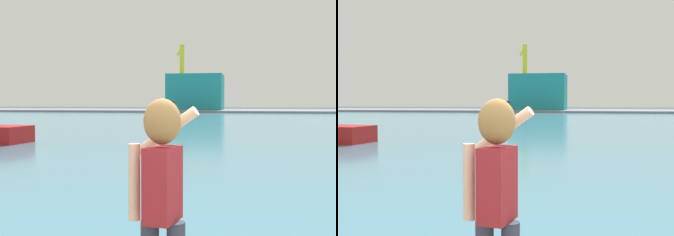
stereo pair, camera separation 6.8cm
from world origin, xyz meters
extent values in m
plane|color=#334751|center=(0.00, 50.00, 0.00)|extent=(220.00, 220.00, 0.00)
cube|color=teal|center=(0.00, 52.00, 0.01)|extent=(140.00, 100.00, 0.02)
cube|color=gray|center=(0.00, 92.00, 0.22)|extent=(140.00, 20.00, 0.44)
cube|color=maroon|center=(-0.72, 0.70, 1.78)|extent=(0.26, 0.37, 0.56)
sphere|color=#E0B293|center=(-0.72, 0.70, 2.24)|extent=(0.22, 0.22, 0.22)
ellipsoid|color=olive|center=(-0.72, 0.68, 2.25)|extent=(0.28, 0.26, 0.34)
cylinder|color=#E0B293|center=(-0.94, 0.70, 1.79)|extent=(0.09, 0.09, 0.58)
cylinder|color=#E0B293|center=(-0.73, 0.93, 2.16)|extent=(0.53, 0.17, 0.40)
cube|color=black|center=(-0.71, 1.04, 2.33)|extent=(0.02, 0.07, 0.14)
cube|color=teal|center=(-12.26, 91.85, 4.22)|extent=(11.62, 9.48, 7.57)
cylinder|color=yellow|center=(-14.90, 89.42, 7.30)|extent=(1.00, 1.00, 13.72)
cylinder|color=yellow|center=(-16.29, 95.03, 13.35)|extent=(3.46, 11.38, 0.70)
camera|label=1|loc=(-0.06, -2.49, 2.41)|focal=47.13mm
camera|label=2|loc=(0.00, -2.48, 2.41)|focal=47.13mm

